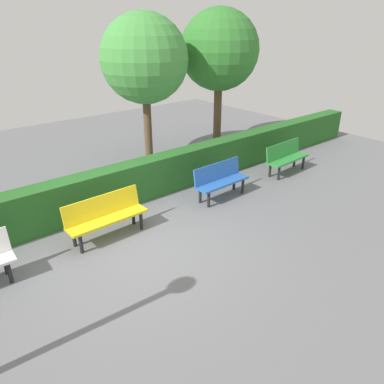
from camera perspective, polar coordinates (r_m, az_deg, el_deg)
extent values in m
plane|color=slate|center=(7.39, -8.68, -7.97)|extent=(21.09, 21.09, 0.00)
cube|color=#2D8C38|center=(10.85, 14.62, 4.95)|extent=(1.52, 0.49, 0.05)
cube|color=#2D8C38|center=(10.88, 13.93, 6.38)|extent=(1.51, 0.17, 0.42)
cylinder|color=black|center=(11.34, 16.84, 4.35)|extent=(0.07, 0.07, 0.39)
cylinder|color=black|center=(11.49, 15.58, 4.77)|extent=(0.07, 0.07, 0.39)
cylinder|color=black|center=(10.38, 13.30, 2.86)|extent=(0.07, 0.07, 0.39)
cylinder|color=black|center=(10.54, 11.98, 3.33)|extent=(0.07, 0.07, 0.39)
cube|color=blue|center=(8.99, 4.72, 1.49)|extent=(1.49, 0.45, 0.05)
cube|color=blue|center=(9.02, 3.92, 3.23)|extent=(1.48, 0.13, 0.42)
cylinder|color=black|center=(9.38, 7.86, 0.91)|extent=(0.07, 0.07, 0.39)
cylinder|color=black|center=(9.57, 6.53, 1.47)|extent=(0.07, 0.07, 0.39)
cylinder|color=black|center=(8.61, 2.61, -1.17)|extent=(0.07, 0.07, 0.39)
cylinder|color=black|center=(8.81, 1.27, -0.52)|extent=(0.07, 0.07, 0.39)
cube|color=yellow|center=(7.50, -12.90, -4.13)|extent=(1.65, 0.45, 0.05)
cube|color=yellow|center=(7.54, -13.76, -2.03)|extent=(1.64, 0.14, 0.42)
cylinder|color=black|center=(7.78, -7.88, -4.44)|extent=(0.07, 0.07, 0.39)
cylinder|color=black|center=(8.00, -9.08, -3.63)|extent=(0.07, 0.07, 0.39)
cylinder|color=black|center=(7.26, -16.80, -7.71)|extent=(0.07, 0.07, 0.39)
cylinder|color=black|center=(7.50, -17.79, -6.72)|extent=(0.07, 0.07, 0.39)
cylinder|color=black|center=(6.93, -26.39, -11.14)|extent=(0.07, 0.07, 0.39)
cylinder|color=black|center=(7.19, -26.92, -9.93)|extent=(0.07, 0.07, 0.39)
cube|color=#266023|center=(9.01, -7.87, 1.87)|extent=(17.09, 0.50, 0.97)
cylinder|color=brown|center=(12.74, 3.97, 12.29)|extent=(0.26, 0.26, 2.40)
sphere|color=#337A2D|center=(12.46, 4.25, 21.09)|extent=(2.52, 2.52, 2.52)
cylinder|color=brown|center=(11.29, -6.86, 10.22)|extent=(0.23, 0.23, 2.29)
sphere|color=#479942|center=(10.96, -7.39, 19.78)|extent=(2.47, 2.47, 2.47)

